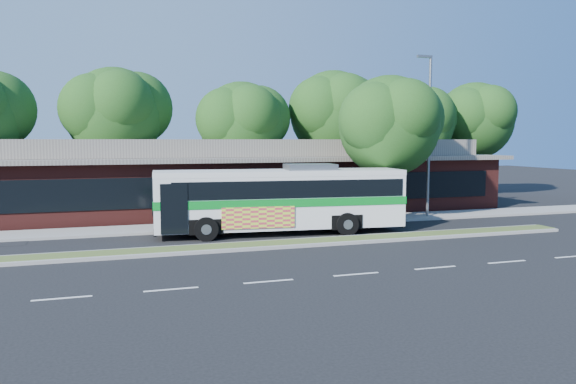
# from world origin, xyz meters

# --- Properties ---
(ground) EXTENTS (120.00, 120.00, 0.00)m
(ground) POSITION_xyz_m (0.00, 0.00, 0.00)
(ground) COLOR black
(ground) RESTS_ON ground
(median_strip) EXTENTS (26.00, 1.10, 0.15)m
(median_strip) POSITION_xyz_m (0.00, 0.60, 0.07)
(median_strip) COLOR #455D27
(median_strip) RESTS_ON ground
(sidewalk) EXTENTS (44.00, 2.60, 0.12)m
(sidewalk) POSITION_xyz_m (0.00, 6.40, 0.06)
(sidewalk) COLOR gray
(sidewalk) RESTS_ON ground
(plaza_building) EXTENTS (33.20, 11.20, 4.45)m
(plaza_building) POSITION_xyz_m (0.00, 12.99, 2.13)
(plaza_building) COLOR #501C19
(plaza_building) RESTS_ON ground
(lamp_post) EXTENTS (0.93, 0.18, 9.07)m
(lamp_post) POSITION_xyz_m (9.56, 6.00, 4.90)
(lamp_post) COLOR slate
(lamp_post) RESTS_ON ground
(tree_bg_b) EXTENTS (6.69, 6.00, 9.00)m
(tree_bg_b) POSITION_xyz_m (-6.57, 16.14, 6.14)
(tree_bg_b) COLOR black
(tree_bg_b) RESTS_ON ground
(tree_bg_c) EXTENTS (6.24, 5.60, 8.26)m
(tree_bg_c) POSITION_xyz_m (1.40, 15.13, 5.59)
(tree_bg_c) COLOR black
(tree_bg_c) RESTS_ON ground
(tree_bg_d) EXTENTS (6.91, 6.20, 9.37)m
(tree_bg_d) POSITION_xyz_m (8.45, 16.15, 6.42)
(tree_bg_d) COLOR black
(tree_bg_d) RESTS_ON ground
(tree_bg_e) EXTENTS (6.47, 5.80, 8.50)m
(tree_bg_e) POSITION_xyz_m (14.42, 15.14, 5.74)
(tree_bg_e) COLOR black
(tree_bg_e) RESTS_ON ground
(tree_bg_f) EXTENTS (6.69, 6.00, 8.92)m
(tree_bg_f) POSITION_xyz_m (20.43, 16.14, 6.06)
(tree_bg_f) COLOR black
(tree_bg_f) RESTS_ON ground
(transit_bus) EXTENTS (11.84, 3.61, 3.28)m
(transit_bus) POSITION_xyz_m (0.12, 3.51, 1.82)
(transit_bus) COLOR silver
(transit_bus) RESTS_ON ground
(sidewalk_tree) EXTENTS (6.03, 5.41, 7.87)m
(sidewalk_tree) POSITION_xyz_m (7.25, 5.74, 5.29)
(sidewalk_tree) COLOR black
(sidewalk_tree) RESTS_ON ground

